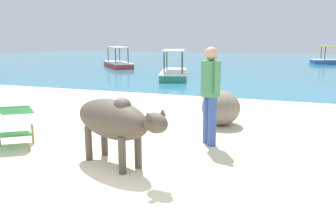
{
  "coord_description": "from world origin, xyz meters",
  "views": [
    {
      "loc": [
        1.9,
        -2.74,
        1.78
      ],
      "look_at": [
        -0.08,
        3.0,
        0.55
      ],
      "focal_mm": 34.84,
      "sensor_mm": 36.0,
      "label": 1
    }
  ],
  "objects_px": {
    "cow": "(114,120)",
    "deck_chair_far": "(14,123)",
    "boat_green": "(174,72)",
    "person_standing": "(210,88)",
    "boat_red": "(118,63)"
  },
  "relations": [
    {
      "from": "boat_red",
      "to": "person_standing",
      "type": "bearing_deg",
      "value": 171.86
    },
    {
      "from": "person_standing",
      "to": "boat_red",
      "type": "height_order",
      "value": "person_standing"
    },
    {
      "from": "cow",
      "to": "deck_chair_far",
      "type": "bearing_deg",
      "value": -162.58
    },
    {
      "from": "deck_chair_far",
      "to": "boat_red",
      "type": "xyz_separation_m",
      "value": [
        -5.81,
        14.7,
        -0.13
      ]
    },
    {
      "from": "cow",
      "to": "deck_chair_far",
      "type": "distance_m",
      "value": 1.97
    },
    {
      "from": "deck_chair_far",
      "to": "person_standing",
      "type": "xyz_separation_m",
      "value": [
        3.01,
        1.15,
        0.56
      ]
    },
    {
      "from": "cow",
      "to": "boat_green",
      "type": "distance_m",
      "value": 10.76
    },
    {
      "from": "deck_chair_far",
      "to": "cow",
      "type": "bearing_deg",
      "value": 50.63
    },
    {
      "from": "cow",
      "to": "boat_green",
      "type": "height_order",
      "value": "boat_green"
    },
    {
      "from": "deck_chair_far",
      "to": "person_standing",
      "type": "relative_size",
      "value": 0.58
    },
    {
      "from": "boat_red",
      "to": "boat_green",
      "type": "bearing_deg",
      "value": -171.62
    },
    {
      "from": "boat_green",
      "to": "boat_red",
      "type": "height_order",
      "value": "same"
    },
    {
      "from": "cow",
      "to": "person_standing",
      "type": "distance_m",
      "value": 1.74
    },
    {
      "from": "cow",
      "to": "deck_chair_far",
      "type": "height_order",
      "value": "cow"
    },
    {
      "from": "cow",
      "to": "deck_chair_far",
      "type": "xyz_separation_m",
      "value": [
        -1.95,
        0.2,
        -0.26
      ]
    }
  ]
}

